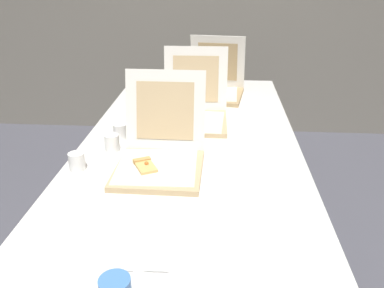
{
  "coord_description": "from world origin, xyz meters",
  "views": [
    {
      "loc": [
        0.13,
        -1.05,
        1.46
      ],
      "look_at": [
        0.02,
        0.42,
        0.78
      ],
      "focal_mm": 37.14,
      "sensor_mm": 36.0,
      "label": 1
    }
  ],
  "objects_px": {
    "cup_white_far": "(144,111)",
    "napkin_pile": "(150,254)",
    "table": "(190,150)",
    "pizza_box_middle": "(194,112)",
    "pizza_box_front": "(160,156)",
    "pizza_box_back": "(215,88)",
    "cup_white_mid": "(120,131)",
    "cup_white_near_center": "(112,143)",
    "cup_white_near_left": "(77,161)"
  },
  "relations": [
    {
      "from": "cup_white_far",
      "to": "pizza_box_back",
      "type": "bearing_deg",
      "value": 47.56
    },
    {
      "from": "table",
      "to": "pizza_box_back",
      "type": "bearing_deg",
      "value": 82.1
    },
    {
      "from": "cup_white_near_left",
      "to": "pizza_box_middle",
      "type": "bearing_deg",
      "value": 52.77
    },
    {
      "from": "cup_white_near_left",
      "to": "napkin_pile",
      "type": "bearing_deg",
      "value": -52.39
    },
    {
      "from": "table",
      "to": "cup_white_near_left",
      "type": "height_order",
      "value": "cup_white_near_left"
    },
    {
      "from": "pizza_box_back",
      "to": "napkin_pile",
      "type": "relative_size",
      "value": 2.13
    },
    {
      "from": "pizza_box_front",
      "to": "pizza_box_middle",
      "type": "distance_m",
      "value": 0.52
    },
    {
      "from": "cup_white_far",
      "to": "cup_white_near_center",
      "type": "bearing_deg",
      "value": -98.39
    },
    {
      "from": "pizza_box_front",
      "to": "cup_white_mid",
      "type": "height_order",
      "value": "pizza_box_front"
    },
    {
      "from": "pizza_box_front",
      "to": "cup_white_near_center",
      "type": "relative_size",
      "value": 5.88
    },
    {
      "from": "pizza_box_front",
      "to": "pizza_box_middle",
      "type": "xyz_separation_m",
      "value": [
        0.1,
        0.51,
        0.0
      ]
    },
    {
      "from": "pizza_box_back",
      "to": "napkin_pile",
      "type": "height_order",
      "value": "pizza_box_back"
    },
    {
      "from": "pizza_box_back",
      "to": "cup_white_near_left",
      "type": "height_order",
      "value": "pizza_box_back"
    },
    {
      "from": "cup_white_far",
      "to": "cup_white_mid",
      "type": "relative_size",
      "value": 1.0
    },
    {
      "from": "table",
      "to": "pizza_box_front",
      "type": "relative_size",
      "value": 5.13
    },
    {
      "from": "pizza_box_middle",
      "to": "pizza_box_back",
      "type": "xyz_separation_m",
      "value": [
        0.1,
        0.45,
        -0.0
      ]
    },
    {
      "from": "cup_white_near_center",
      "to": "cup_white_near_left",
      "type": "height_order",
      "value": "same"
    },
    {
      "from": "table",
      "to": "cup_white_far",
      "type": "relative_size",
      "value": 30.13
    },
    {
      "from": "pizza_box_back",
      "to": "table",
      "type": "bearing_deg",
      "value": -90.15
    },
    {
      "from": "table",
      "to": "cup_white_mid",
      "type": "relative_size",
      "value": 30.13
    },
    {
      "from": "pizza_box_back",
      "to": "cup_white_near_left",
      "type": "xyz_separation_m",
      "value": [
        -0.51,
        -1.0,
        -0.02
      ]
    },
    {
      "from": "table",
      "to": "cup_white_near_center",
      "type": "bearing_deg",
      "value": -160.64
    },
    {
      "from": "pizza_box_middle",
      "to": "cup_white_far",
      "type": "xyz_separation_m",
      "value": [
        -0.27,
        0.05,
        -0.02
      ]
    },
    {
      "from": "napkin_pile",
      "to": "pizza_box_middle",
      "type": "bearing_deg",
      "value": 87.08
    },
    {
      "from": "cup_white_far",
      "to": "napkin_pile",
      "type": "height_order",
      "value": "cup_white_far"
    },
    {
      "from": "pizza_box_front",
      "to": "pizza_box_back",
      "type": "distance_m",
      "value": 0.97
    },
    {
      "from": "cup_white_mid",
      "to": "cup_white_near_left",
      "type": "xyz_separation_m",
      "value": [
        -0.1,
        -0.31,
        0.0
      ]
    },
    {
      "from": "cup_white_far",
      "to": "cup_white_near_left",
      "type": "bearing_deg",
      "value": -104.23
    },
    {
      "from": "table",
      "to": "pizza_box_middle",
      "type": "height_order",
      "value": "pizza_box_middle"
    },
    {
      "from": "cup_white_near_center",
      "to": "pizza_box_front",
      "type": "bearing_deg",
      "value": -31.84
    },
    {
      "from": "cup_white_near_left",
      "to": "table",
      "type": "bearing_deg",
      "value": 35.7
    },
    {
      "from": "cup_white_far",
      "to": "cup_white_mid",
      "type": "distance_m",
      "value": 0.29
    },
    {
      "from": "cup_white_mid",
      "to": "cup_white_near_left",
      "type": "height_order",
      "value": "same"
    },
    {
      "from": "cup_white_mid",
      "to": "napkin_pile",
      "type": "xyz_separation_m",
      "value": [
        0.27,
        -0.79,
        -0.03
      ]
    },
    {
      "from": "pizza_box_middle",
      "to": "cup_white_mid",
      "type": "bearing_deg",
      "value": -144.41
    },
    {
      "from": "pizza_box_front",
      "to": "pizza_box_back",
      "type": "relative_size",
      "value": 1.1
    },
    {
      "from": "table",
      "to": "pizza_box_back",
      "type": "distance_m",
      "value": 0.71
    },
    {
      "from": "pizza_box_front",
      "to": "cup_white_far",
      "type": "distance_m",
      "value": 0.58
    },
    {
      "from": "pizza_box_front",
      "to": "cup_white_mid",
      "type": "relative_size",
      "value": 5.88
    },
    {
      "from": "cup_white_near_left",
      "to": "cup_white_far",
      "type": "bearing_deg",
      "value": 75.77
    },
    {
      "from": "pizza_box_front",
      "to": "cup_white_near_center",
      "type": "xyz_separation_m",
      "value": [
        -0.23,
        0.14,
        -0.02
      ]
    },
    {
      "from": "cup_white_far",
      "to": "table",
      "type": "bearing_deg",
      "value": -48.15
    },
    {
      "from": "table",
      "to": "pizza_box_middle",
      "type": "distance_m",
      "value": 0.27
    },
    {
      "from": "pizza_box_back",
      "to": "cup_white_near_center",
      "type": "xyz_separation_m",
      "value": [
        -0.42,
        -0.81,
        -0.02
      ]
    },
    {
      "from": "pizza_box_front",
      "to": "napkin_pile",
      "type": "relative_size",
      "value": 2.35
    },
    {
      "from": "pizza_box_middle",
      "to": "napkin_pile",
      "type": "bearing_deg",
      "value": -93.85
    },
    {
      "from": "cup_white_near_center",
      "to": "pizza_box_back",
      "type": "bearing_deg",
      "value": 62.37
    },
    {
      "from": "cup_white_near_left",
      "to": "pizza_box_front",
      "type": "bearing_deg",
      "value": 7.86
    },
    {
      "from": "pizza_box_back",
      "to": "napkin_pile",
      "type": "bearing_deg",
      "value": -88.06
    },
    {
      "from": "cup_white_mid",
      "to": "table",
      "type": "bearing_deg",
      "value": -1.94
    }
  ]
}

